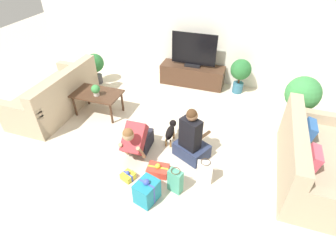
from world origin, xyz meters
The scene contains 19 objects.
ground_plane centered at (0.00, 0.00, 0.00)m, with size 16.00×16.00×0.00m, color beige.
wall_back centered at (0.00, 2.63, 1.30)m, with size 8.40×0.06×2.60m.
sofa_left centered at (-2.38, 0.33, 0.31)m, with size 0.93×1.92×0.87m.
sofa_right centered at (2.38, 0.00, 0.31)m, with size 0.93×1.92×0.87m.
coffee_table centered at (-1.51, 0.50, 0.41)m, with size 0.94×0.58×0.47m.
tv_console centered at (-0.03, 2.32, 0.23)m, with size 1.49×0.48×0.47m.
tv centered at (-0.03, 2.32, 0.81)m, with size 1.03×0.20×0.77m.
potted_plant_corner_left centered at (-2.24, 1.64, 0.46)m, with size 0.43×0.43×0.73m.
potted_plant_corner_right centered at (2.24, 1.31, 0.67)m, with size 0.61×0.61×1.01m.
potted_plant_back_right centered at (1.07, 2.27, 0.51)m, with size 0.45×0.45×0.79m.
person_kneeling centered at (-0.26, -0.39, 0.32)m, with size 0.36×0.78×0.76m.
person_sitting centered at (0.59, -0.15, 0.34)m, with size 0.64×0.61×0.95m.
dog centered at (0.15, 0.13, 0.22)m, with size 0.16×0.55×0.32m.
gift_box_a centered at (-0.18, -0.93, 0.06)m, with size 0.23×0.23×0.16m.
gift_box_b centered at (0.24, -1.19, 0.17)m, with size 0.34×0.38×0.41m.
gift_box_c centered at (0.21, -0.68, 0.07)m, with size 0.34×0.27×0.20m.
gift_bag_a centered at (0.92, -0.61, 0.20)m, with size 0.24×0.17×0.41m.
gift_bag_b centered at (0.56, -0.91, 0.20)m, with size 0.23×0.17×0.41m.
tabletop_plant centered at (-1.46, 0.42, 0.59)m, with size 0.17×0.17×0.22m.
Camera 1 is at (1.25, -3.29, 3.08)m, focal length 28.00 mm.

